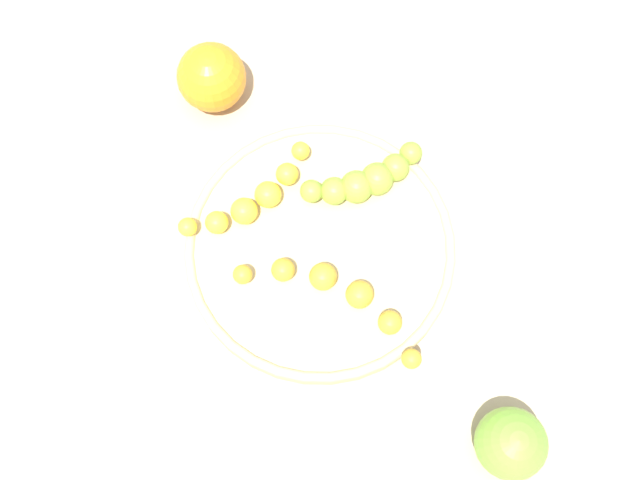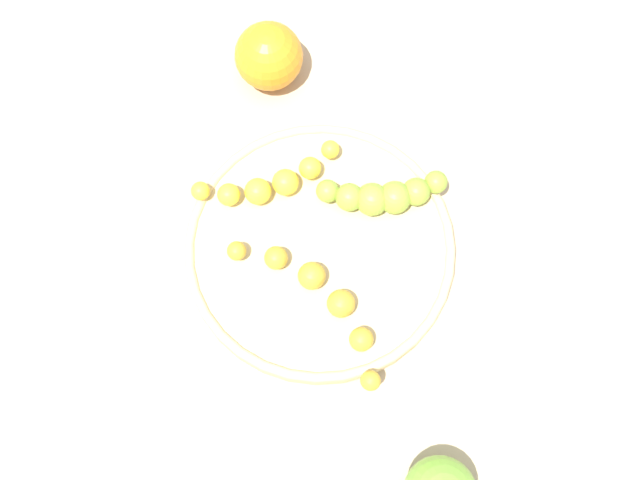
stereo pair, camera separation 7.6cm
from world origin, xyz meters
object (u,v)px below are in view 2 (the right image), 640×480
(banana_yellow, at_px, (270,182))
(orange_fruit, at_px, (269,56))
(banana_green, at_px, (383,195))
(fruit_bowl, at_px, (320,248))
(banana_spotted, at_px, (319,296))

(banana_yellow, relative_size, orange_fruit, 1.63)
(banana_green, distance_m, banana_yellow, 0.12)
(fruit_bowl, distance_m, banana_spotted, 0.06)
(banana_yellow, bearing_deg, fruit_bowl, 18.77)
(fruit_bowl, height_order, banana_yellow, banana_yellow)
(orange_fruit, bearing_deg, banana_yellow, 115.77)
(banana_spotted, distance_m, banana_green, 0.13)
(fruit_bowl, distance_m, banana_green, 0.09)
(fruit_bowl, relative_size, banana_spotted, 1.44)
(banana_spotted, relative_size, banana_yellow, 1.57)
(banana_green, bearing_deg, banana_yellow, -102.84)
(banana_spotted, relative_size, banana_green, 1.58)
(banana_green, height_order, orange_fruit, orange_fruit)
(fruit_bowl, xyz_separation_m, banana_green, (-0.04, -0.07, 0.02))
(banana_spotted, distance_m, banana_yellow, 0.13)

